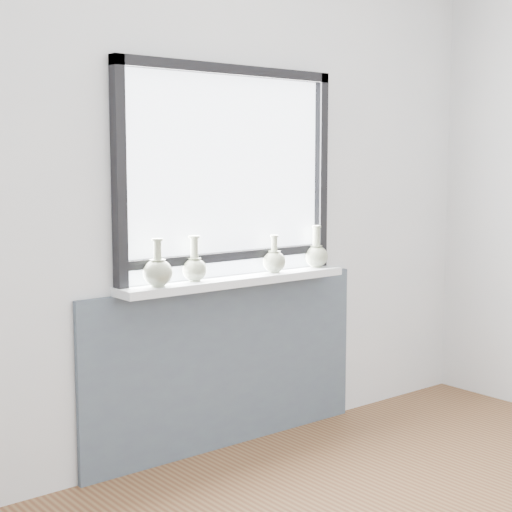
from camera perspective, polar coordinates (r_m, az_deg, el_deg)
back_wall at (r=3.98m, az=-2.35°, el=4.35°), size 3.60×0.02×2.60m
apron_panel at (r=4.09m, az=-2.04°, el=-7.93°), size 1.70×0.03×0.86m
windowsill at (r=3.95m, az=-1.46°, el=-1.80°), size 1.32×0.18×0.04m
window at (r=3.95m, az=-2.04°, el=6.38°), size 1.30×0.06×1.05m
vase_a at (r=3.65m, az=-7.15°, el=-1.08°), size 0.14×0.14×0.22m
vase_b at (r=3.80m, az=-4.49°, el=-0.80°), size 0.12×0.12×0.22m
vase_c at (r=4.08m, az=1.34°, el=-0.31°), size 0.12×0.12×0.20m
vase_d at (r=4.30m, az=4.40°, el=0.13°), size 0.13×0.13×0.23m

